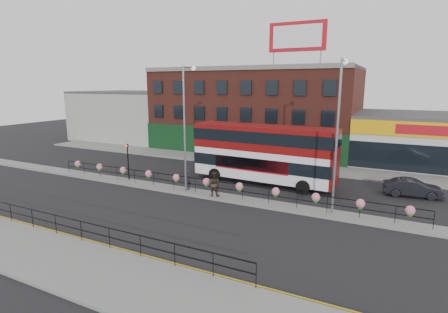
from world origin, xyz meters
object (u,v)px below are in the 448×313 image
at_px(double_decker_bus, 264,148).
at_px(car, 413,188).
at_px(pedestrian_b, 214,184).
at_px(pedestrian_a, 189,180).
at_px(lamp_column_west, 186,118).
at_px(lamp_column_east, 338,124).

height_order(double_decker_bus, car, double_decker_bus).
bearing_deg(pedestrian_b, double_decker_bus, -116.78).
relative_size(pedestrian_a, lamp_column_west, 0.17).
bearing_deg(car, pedestrian_b, 110.51).
relative_size(car, lamp_column_east, 0.43).
height_order(pedestrian_a, pedestrian_b, pedestrian_b).
distance_m(car, lamp_column_west, 17.97).
bearing_deg(lamp_column_east, car, 53.61).
relative_size(pedestrian_a, lamp_column_east, 0.16).
bearing_deg(pedestrian_a, lamp_column_west, 177.29).
relative_size(double_decker_bus, pedestrian_a, 7.80).
bearing_deg(lamp_column_west, double_decker_bus, 49.79).
xyz_separation_m(pedestrian_a, lamp_column_east, (11.15, -0.06, 5.00)).
height_order(pedestrian_b, lamp_column_east, lamp_column_east).
bearing_deg(lamp_column_west, car, 23.02).
xyz_separation_m(double_decker_bus, lamp_column_west, (-4.39, -5.19, 2.79)).
distance_m(pedestrian_a, pedestrian_b, 2.64).
relative_size(car, pedestrian_a, 2.67).
bearing_deg(double_decker_bus, pedestrian_a, -132.47).
bearing_deg(car, double_decker_bus, 90.50).
bearing_deg(lamp_column_east, double_decker_bus, 143.46).
bearing_deg(car, pedestrian_a, 104.82).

